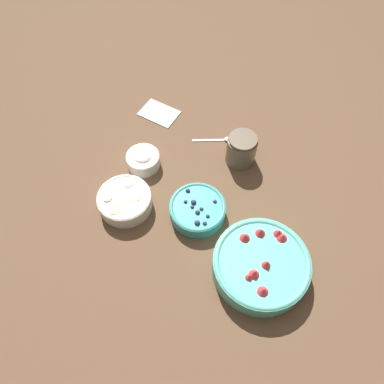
{
  "coord_description": "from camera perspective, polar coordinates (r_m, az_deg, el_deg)",
  "views": [
    {
      "loc": [
        -0.21,
        0.55,
        0.97
      ],
      "look_at": [
        0.03,
        0.03,
        0.05
      ],
      "focal_mm": 35.0,
      "sensor_mm": 36.0,
      "label": 1
    }
  ],
  "objects": [
    {
      "name": "ground_plane",
      "position": [
        1.13,
        1.8,
        -0.7
      ],
      "size": [
        4.0,
        4.0,
        0.0
      ],
      "primitive_type": "plane",
      "color": "brown"
    },
    {
      "name": "bowl_strawberries",
      "position": [
        1.01,
        10.44,
        -10.82
      ],
      "size": [
        0.25,
        0.25,
        0.09
      ],
      "color": "#56B7A8",
      "rests_on": "ground_plane"
    },
    {
      "name": "bowl_blueberries",
      "position": [
        1.08,
        0.85,
        -2.66
      ],
      "size": [
        0.16,
        0.16,
        0.06
      ],
      "color": "teal",
      "rests_on": "ground_plane"
    },
    {
      "name": "bowl_bananas",
      "position": [
        1.11,
        -10.22,
        -1.25
      ],
      "size": [
        0.16,
        0.16,
        0.05
      ],
      "color": "silver",
      "rests_on": "ground_plane"
    },
    {
      "name": "bowl_cream",
      "position": [
        1.19,
        -7.46,
        4.98
      ],
      "size": [
        0.1,
        0.1,
        0.06
      ],
      "color": "white",
      "rests_on": "ground_plane"
    },
    {
      "name": "jar_chocolate",
      "position": [
        1.19,
        7.51,
        6.37
      ],
      "size": [
        0.09,
        0.09,
        0.1
      ],
      "color": "brown",
      "rests_on": "ground_plane"
    },
    {
      "name": "napkin",
      "position": [
        1.35,
        -5.03,
        11.93
      ],
      "size": [
        0.14,
        0.1,
        0.01
      ],
      "color": "#B2BCC6",
      "rests_on": "ground_plane"
    },
    {
      "name": "spoon",
      "position": [
        1.26,
        4.46,
        7.98
      ],
      "size": [
        0.13,
        0.07,
        0.01
      ],
      "color": "silver",
      "rests_on": "ground_plane"
    }
  ]
}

